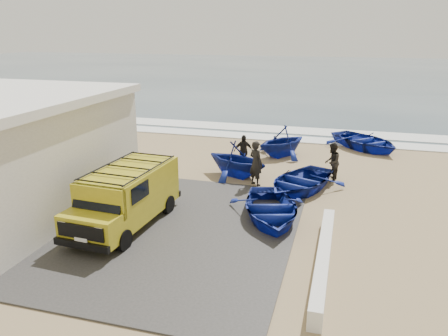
# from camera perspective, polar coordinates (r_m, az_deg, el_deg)

# --- Properties ---
(ground) EXTENTS (160.00, 160.00, 0.00)m
(ground) POSITION_cam_1_polar(r_m,az_deg,el_deg) (16.71, -3.94, -5.31)
(ground) COLOR #9D835B
(slab) EXTENTS (12.00, 10.00, 0.05)m
(slab) POSITION_cam_1_polar(r_m,az_deg,el_deg) (15.82, -13.31, -7.04)
(slab) COLOR #3D3A38
(slab) RESTS_ON ground
(ocean) EXTENTS (180.00, 88.00, 0.01)m
(ocean) POSITION_cam_1_polar(r_m,az_deg,el_deg) (70.94, 11.83, 12.03)
(ocean) COLOR #385166
(ocean) RESTS_ON ground
(surf_line) EXTENTS (180.00, 1.60, 0.06)m
(surf_line) POSITION_cam_1_polar(r_m,az_deg,el_deg) (27.74, 4.46, 4.10)
(surf_line) COLOR white
(surf_line) RESTS_ON ground
(surf_wash) EXTENTS (180.00, 2.20, 0.04)m
(surf_wash) POSITION_cam_1_polar(r_m,az_deg,el_deg) (30.13, 5.42, 5.14)
(surf_wash) COLOR white
(surf_wash) RESTS_ON ground
(parapet) EXTENTS (0.35, 6.00, 0.55)m
(parapet) POSITION_cam_1_polar(r_m,az_deg,el_deg) (13.04, 12.85, -11.40)
(parapet) COLOR silver
(parapet) RESTS_ON ground
(van) EXTENTS (2.19, 4.92, 2.07)m
(van) POSITION_cam_1_polar(r_m,az_deg,el_deg) (15.30, -12.63, -3.45)
(van) COLOR gold
(van) RESTS_ON ground
(boat_near_left) EXTENTS (3.88, 4.65, 0.83)m
(boat_near_left) POSITION_cam_1_polar(r_m,az_deg,el_deg) (15.70, 6.07, -5.30)
(boat_near_left) COLOR navy
(boat_near_left) RESTS_ON ground
(boat_near_right) EXTENTS (4.26, 4.92, 0.85)m
(boat_near_right) POSITION_cam_1_polar(r_m,az_deg,el_deg) (18.59, 9.85, -1.71)
(boat_near_right) COLOR navy
(boat_near_right) RESTS_ON ground
(boat_mid_left) EXTENTS (3.95, 3.72, 1.65)m
(boat_mid_left) POSITION_cam_1_polar(r_m,az_deg,el_deg) (20.03, 1.65, 1.17)
(boat_mid_left) COLOR navy
(boat_mid_left) RESTS_ON ground
(boat_far_left) EXTENTS (4.05, 4.15, 1.66)m
(boat_far_left) POSITION_cam_1_polar(r_m,az_deg,el_deg) (23.49, 7.56, 3.51)
(boat_far_left) COLOR navy
(boat_far_left) RESTS_ON ground
(boat_far_right) EXTENTS (5.33, 5.38, 0.92)m
(boat_far_right) POSITION_cam_1_polar(r_m,az_deg,el_deg) (26.08, 17.92, 3.38)
(boat_far_right) COLOR navy
(boat_far_right) RESTS_ON ground
(fisherman_front) EXTENTS (0.86, 0.80, 1.98)m
(fisherman_front) POSITION_cam_1_polar(r_m,az_deg,el_deg) (18.90, 4.19, 0.63)
(fisherman_front) COLOR black
(fisherman_front) RESTS_ON ground
(fisherman_middle) EXTENTS (0.77, 0.93, 1.73)m
(fisherman_middle) POSITION_cam_1_polar(r_m,az_deg,el_deg) (20.03, 13.92, 0.76)
(fisherman_middle) COLOR black
(fisherman_middle) RESTS_ON ground
(fisherman_back) EXTENTS (1.04, 0.74, 1.63)m
(fisherman_back) POSITION_cam_1_polar(r_m,az_deg,el_deg) (21.38, 2.53, 2.20)
(fisherman_back) COLOR black
(fisherman_back) RESTS_ON ground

